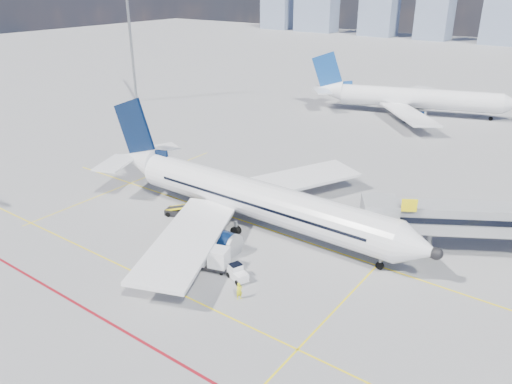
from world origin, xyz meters
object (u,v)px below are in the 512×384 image
main_aircraft (245,196)px  cargo_dolly (209,257)px  second_aircraft (410,98)px  baggage_tug (237,272)px  belt_loader (184,212)px  ramp_worker (239,291)px

main_aircraft → cargo_dolly: (2.68, -9.06, -2.05)m
main_aircraft → cargo_dolly: size_ratio=9.68×
second_aircraft → baggage_tug: (8.54, -64.45, -2.55)m
second_aircraft → belt_loader: size_ratio=6.83×
second_aircraft → ramp_worker: bearing=-99.6°
main_aircraft → second_aircraft: 55.50m
cargo_dolly → ramp_worker: bearing=-40.2°
main_aircraft → belt_loader: size_ratio=7.33×
belt_loader → second_aircraft: bearing=69.0°
cargo_dolly → ramp_worker: cargo_dolly is taller
main_aircraft → belt_loader: main_aircraft is taller
second_aircraft → ramp_worker: size_ratio=24.67×
second_aircraft → baggage_tug: size_ratio=16.55×
second_aircraft → baggage_tug: 65.06m
cargo_dolly → ramp_worker: (5.18, -2.17, -0.40)m
baggage_tug → belt_loader: 14.07m
second_aircraft → ramp_worker: second_aircraft is taller
cargo_dolly → ramp_worker: size_ratio=2.74×
second_aircraft → ramp_worker: (10.51, -66.67, -2.45)m
second_aircraft → cargo_dolly: 64.75m
main_aircraft → cargo_dolly: bearing=-73.2°
second_aircraft → belt_loader: second_aircraft is taller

